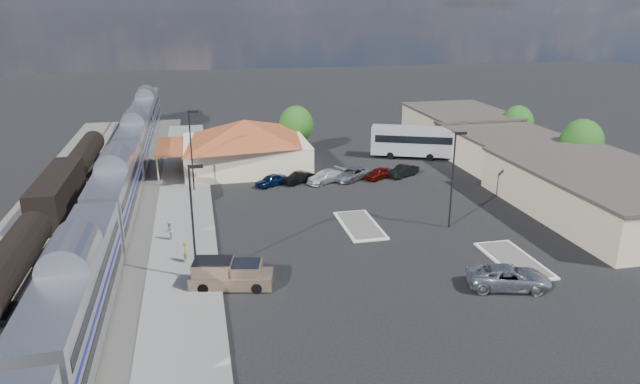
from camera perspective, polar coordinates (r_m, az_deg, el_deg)
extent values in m
plane|color=black|center=(50.61, 0.28, -4.61)|extent=(280.00, 280.00, 0.00)
cube|color=#4C4944|center=(57.98, -22.31, -2.93)|extent=(16.00, 100.00, 0.12)
cube|color=gray|center=(55.12, -13.41, -3.06)|extent=(5.50, 92.00, 0.18)
cube|color=silver|center=(37.75, -23.18, -9.48)|extent=(3.00, 20.00, 5.00)
cube|color=black|center=(39.04, -22.66, -13.07)|extent=(2.20, 16.00, 0.60)
cube|color=silver|center=(57.01, -19.63, 0.23)|extent=(3.00, 20.00, 5.00)
cube|color=black|center=(57.88, -19.35, -2.36)|extent=(2.20, 16.00, 0.60)
cube|color=silver|center=(77.19, -17.92, 4.96)|extent=(3.00, 20.00, 5.00)
cube|color=black|center=(77.83, -17.73, 2.99)|extent=(2.20, 16.00, 0.60)
cube|color=silver|center=(97.72, -16.91, 7.71)|extent=(3.00, 20.00, 5.00)
cube|color=black|center=(98.22, -16.76, 6.14)|extent=(2.20, 16.00, 0.60)
cylinder|color=black|center=(46.79, -28.59, -6.17)|extent=(2.80, 14.00, 2.80)
cube|color=black|center=(47.50, -28.26, -8.16)|extent=(2.20, 12.00, 0.60)
cube|color=black|center=(61.30, -24.78, -0.02)|extent=(2.80, 14.00, 3.60)
cube|color=black|center=(61.87, -24.55, -1.69)|extent=(2.20, 12.00, 0.60)
cylinder|color=black|center=(76.45, -22.44, 3.59)|extent=(2.80, 14.00, 2.80)
cube|color=black|center=(76.88, -22.28, 2.30)|extent=(2.20, 12.00, 0.60)
cube|color=beige|center=(71.98, -7.44, 3.75)|extent=(15.00, 12.00, 3.60)
pyramid|color=brown|center=(71.27, -7.54, 6.16)|extent=(15.30, 12.24, 2.60)
cube|color=brown|center=(71.47, -14.79, 4.43)|extent=(3.20, 9.60, 0.25)
cube|color=#C6B28C|center=(61.97, 26.44, -0.17)|extent=(14.00, 22.00, 4.20)
cube|color=#3F3833|center=(61.37, 26.73, 1.82)|extent=(14.40, 22.40, 0.30)
cube|color=#C6B28C|center=(76.20, 18.19, 3.95)|extent=(12.00, 18.00, 4.00)
cube|color=#3F3833|center=(75.72, 18.35, 5.52)|extent=(12.40, 18.40, 0.30)
cube|color=#C6B28C|center=(88.15, 13.69, 6.37)|extent=(12.00, 16.00, 4.50)
cube|color=#3F3833|center=(87.71, 13.80, 7.90)|extent=(12.40, 16.40, 0.30)
cube|color=silver|center=(53.32, 4.01, -3.34)|extent=(3.30, 7.50, 0.15)
cube|color=#4C4944|center=(53.28, 4.01, -3.26)|extent=(2.70, 6.90, 0.10)
cube|color=silver|center=(48.76, 18.83, -6.48)|extent=(3.30, 7.50, 0.15)
cube|color=#4C4944|center=(48.73, 18.84, -6.39)|extent=(2.70, 6.90, 0.10)
cylinder|color=black|center=(42.31, -12.59, -3.22)|extent=(0.16, 0.16, 9.00)
cube|color=black|center=(40.95, -12.31, 2.51)|extent=(1.00, 0.25, 0.22)
cylinder|color=black|center=(63.34, -12.74, 3.96)|extent=(0.16, 0.16, 9.00)
cube|color=black|center=(62.43, -12.55, 7.86)|extent=(1.00, 0.25, 0.22)
cylinder|color=black|center=(52.86, 13.09, 1.10)|extent=(0.16, 0.16, 9.00)
cube|color=black|center=(52.00, 13.93, 5.72)|extent=(1.00, 0.25, 0.22)
cylinder|color=#382314|center=(74.80, 24.41, 2.50)|extent=(0.30, 0.30, 2.86)
ellipsoid|color=#1C4E16|center=(74.17, 24.69, 4.58)|extent=(4.94, 4.94, 5.46)
cylinder|color=#382314|center=(86.06, 18.97, 4.94)|extent=(0.30, 0.30, 2.55)
ellipsoid|color=#1C4E16|center=(85.56, 19.14, 6.57)|extent=(4.41, 4.41, 4.87)
cylinder|color=#382314|center=(78.80, -2.38, 4.83)|extent=(0.30, 0.30, 2.73)
ellipsoid|color=#1C4E16|center=(78.22, -2.41, 6.73)|extent=(4.71, 4.71, 5.21)
cube|color=#A18063|center=(42.53, -8.81, -8.63)|extent=(6.27, 3.37, 0.97)
cube|color=#A18063|center=(42.19, -8.86, -7.71)|extent=(2.64, 2.48, 1.03)
cube|color=#A18063|center=(42.14, -8.87, -7.58)|extent=(3.22, 2.61, 1.19)
cylinder|color=black|center=(41.52, -6.35, -9.54)|extent=(0.83, 0.46, 0.78)
cylinder|color=black|center=(43.24, -6.09, -8.33)|extent=(0.83, 0.46, 0.78)
cylinder|color=black|center=(42.09, -11.59, -9.42)|extent=(0.83, 0.46, 0.78)
cylinder|color=black|center=(43.79, -11.11, -8.24)|extent=(0.83, 0.46, 0.78)
imported|color=#AAAEB3|center=(44.00, 18.36, -8.09)|extent=(6.51, 4.21, 1.67)
cube|color=silver|center=(77.30, 10.03, 5.04)|extent=(13.10, 7.51, 3.68)
cube|color=black|center=(77.20, 10.05, 5.35)|extent=(12.15, 7.16, 0.97)
cylinder|color=black|center=(76.68, 13.35, 3.29)|extent=(1.03, 0.67, 0.97)
cylinder|color=black|center=(79.13, 13.26, 3.76)|extent=(1.03, 0.67, 0.97)
cylinder|color=black|center=(76.57, 7.03, 3.63)|extent=(1.03, 0.67, 0.97)
cylinder|color=black|center=(79.02, 7.13, 4.09)|extent=(1.03, 0.67, 0.97)
imported|color=gold|center=(46.58, -13.26, -5.87)|extent=(0.50, 0.67, 1.67)
imported|color=silver|center=(51.11, -14.83, -3.81)|extent=(0.70, 0.85, 1.63)
imported|color=#0D1D41|center=(64.92, -4.94, 1.18)|extent=(4.11, 3.34, 1.32)
imported|color=black|center=(65.67, -2.21, 1.42)|extent=(4.07, 3.20, 1.29)
imported|color=silver|center=(65.98, 0.57, 1.58)|extent=(5.30, 4.25, 1.44)
imported|color=gray|center=(67.02, 3.18, 1.81)|extent=(5.51, 4.85, 1.41)
imported|color=maroon|center=(67.66, 5.86, 1.87)|extent=(4.16, 3.31, 1.33)
imported|color=black|center=(68.96, 8.32, 2.12)|extent=(4.44, 3.44, 1.41)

